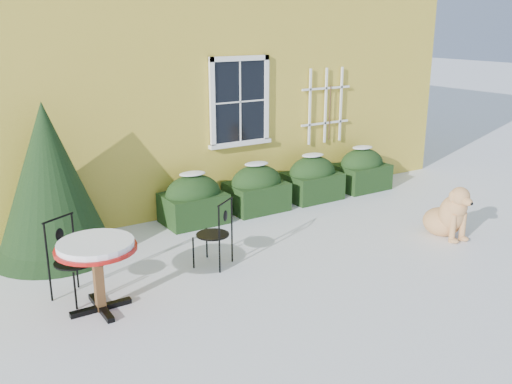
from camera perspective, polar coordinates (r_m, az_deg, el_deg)
ground at (r=8.17m, az=3.81°, el=-7.77°), size 80.00×80.00×0.00m
house at (r=13.70m, az=-14.16°, el=15.55°), size 12.40×8.40×6.40m
hedge_row at (r=10.89m, az=2.93°, el=0.82°), size 4.95×0.80×0.91m
evergreen_shrub at (r=8.92m, az=-19.83°, el=-0.27°), size 1.90×1.90×2.31m
bistro_table at (r=7.04m, az=-15.67°, el=-5.92°), size 0.97×0.97×0.90m
patio_chair_near at (r=8.13m, az=-4.09°, el=-4.10°), size 0.61×0.61×0.99m
patio_chair_far at (r=7.55m, az=-17.97°, el=-6.39°), size 0.63×0.62×1.05m
dog at (r=9.74m, az=18.71°, el=-2.22°), size 0.65×1.00×0.92m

